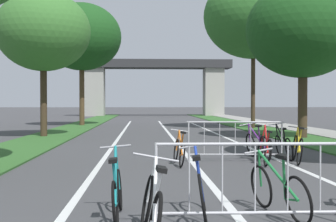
# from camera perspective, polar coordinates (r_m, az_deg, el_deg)

# --- Properties ---
(grass_verge_left) EXTENTS (2.28, 60.60, 0.05)m
(grass_verge_left) POSITION_cam_1_polar(r_m,az_deg,el_deg) (27.60, -11.71, -2.11)
(grass_verge_left) COLOR #2D5B26
(grass_verge_left) RESTS_ON ground
(grass_verge_right) EXTENTS (2.28, 60.60, 0.05)m
(grass_verge_right) POSITION_cam_1_polar(r_m,az_deg,el_deg) (28.09, 10.66, -2.05)
(grass_verge_right) COLOR #2D5B26
(grass_verge_right) RESTS_ON ground
(sidewalk_path_right) EXTENTS (2.20, 60.60, 0.08)m
(sidewalk_path_right) POSITION_cam_1_polar(r_m,az_deg,el_deg) (28.70, 15.01, -1.97)
(sidewalk_path_right) COLOR gray
(sidewalk_path_right) RESTS_ON ground
(lane_stripe_center) EXTENTS (0.14, 35.06, 0.01)m
(lane_stripe_center) POSITION_cam_1_polar(r_m,az_deg,el_deg) (20.08, 0.53, -3.33)
(lane_stripe_center) COLOR silver
(lane_stripe_center) RESTS_ON ground
(lane_stripe_right_lane) EXTENTS (0.14, 35.06, 0.01)m
(lane_stripe_right_lane) POSITION_cam_1_polar(r_m,az_deg,el_deg) (20.36, 7.14, -3.27)
(lane_stripe_right_lane) COLOR silver
(lane_stripe_right_lane) RESTS_ON ground
(lane_stripe_left_lane) EXTENTS (0.14, 35.06, 0.01)m
(lane_stripe_left_lane) POSITION_cam_1_polar(r_m,az_deg,el_deg) (20.07, -6.17, -3.33)
(lane_stripe_left_lane) COLOR silver
(lane_stripe_left_lane) RESTS_ON ground
(overpass_bridge) EXTENTS (17.59, 3.10, 6.44)m
(overpass_bridge) POSITION_cam_1_polar(r_m,az_deg,el_deg) (52.62, -1.70, 4.02)
(overpass_bridge) COLOR #2D2D30
(overpass_bridge) RESTS_ON ground
(tree_left_oak_mid) EXTENTS (4.15, 4.15, 6.47)m
(tree_left_oak_mid) POSITION_cam_1_polar(r_m,az_deg,el_deg) (21.16, -15.36, 9.58)
(tree_left_oak_mid) COLOR #3D2D1E
(tree_left_oak_mid) RESTS_ON ground
(tree_left_oak_near) EXTENTS (5.23, 5.23, 8.11)m
(tree_left_oak_near) POSITION_cam_1_polar(r_m,az_deg,el_deg) (30.96, -10.77, 9.10)
(tree_left_oak_near) COLOR #4C3823
(tree_left_oak_near) RESTS_ON ground
(tree_right_pine_far) EXTENTS (4.85, 4.85, 6.72)m
(tree_right_pine_far) POSITION_cam_1_polar(r_m,az_deg,el_deg) (20.52, 16.56, 9.72)
(tree_right_pine_far) COLOR #3D2D1E
(tree_right_pine_far) RESTS_ON ground
(tree_right_cypress_far) EXTENTS (5.86, 5.86, 9.11)m
(tree_right_cypress_far) POSITION_cam_1_polar(r_m,az_deg,el_deg) (27.79, 10.64, 11.56)
(tree_right_cypress_far) COLOR #3D2D1E
(tree_right_cypress_far) RESTS_ON ground
(crowd_barrier_nearest) EXTENTS (2.51, 0.48, 1.05)m
(crowd_barrier_nearest) POSITION_cam_1_polar(r_m,az_deg,el_deg) (5.77, 10.86, -9.09)
(crowd_barrier_nearest) COLOR #ADADB2
(crowd_barrier_nearest) RESTS_ON ground
(crowd_barrier_second) EXTENTS (2.52, 0.57, 1.05)m
(crowd_barrier_second) POSITION_cam_1_polar(r_m,az_deg,el_deg) (12.06, 8.42, -3.78)
(crowd_barrier_second) COLOR #ADADB2
(crowd_barrier_second) RESTS_ON ground
(bicycle_yellow_0) EXTENTS (0.64, 1.68, 0.94)m
(bicycle_yellow_0) POSITION_cam_1_polar(r_m,az_deg,el_deg) (12.03, 15.91, -4.48)
(bicycle_yellow_0) COLOR black
(bicycle_yellow_0) RESTS_ON ground
(bicycle_red_1) EXTENTS (0.56, 1.73, 1.00)m
(bicycle_red_1) POSITION_cam_1_polar(r_m,az_deg,el_deg) (11.70, 11.97, -4.67)
(bicycle_red_1) COLOR black
(bicycle_red_1) RESTS_ON ground
(bicycle_blue_2) EXTENTS (0.46, 1.68, 0.97)m
(bicycle_blue_2) POSITION_cam_1_polar(r_m,az_deg,el_deg) (6.06, 4.22, -9.90)
(bicycle_blue_2) COLOR black
(bicycle_blue_2) RESTS_ON ground
(bicycle_white_3) EXTENTS (0.56, 1.73, 0.94)m
(bicycle_white_3) POSITION_cam_1_polar(r_m,az_deg,el_deg) (5.09, -2.14, -12.14)
(bicycle_white_3) COLOR black
(bicycle_white_3) RESTS_ON ground
(bicycle_teal_4) EXTENTS (0.44, 1.63, 0.95)m
(bicycle_teal_4) POSITION_cam_1_polar(r_m,az_deg,el_deg) (6.10, -6.40, -10.12)
(bicycle_teal_4) COLOR black
(bicycle_teal_4) RESTS_ON ground
(bicycle_black_5) EXTENTS (0.50, 1.59, 0.99)m
(bicycle_black_5) POSITION_cam_1_polar(r_m,az_deg,el_deg) (12.84, 14.29, -4.22)
(bicycle_black_5) COLOR black
(bicycle_black_5) RESTS_ON ground
(bicycle_green_6) EXTENTS (0.61, 1.63, 0.88)m
(bicycle_green_6) POSITION_cam_1_polar(r_m,az_deg,el_deg) (6.41, 13.62, -9.56)
(bicycle_green_6) COLOR black
(bicycle_green_6) RESTS_ON ground
(bicycle_orange_8) EXTENTS (0.45, 1.62, 0.86)m
(bicycle_orange_8) POSITION_cam_1_polar(r_m,az_deg,el_deg) (11.30, 1.43, -4.98)
(bicycle_orange_8) COLOR black
(bicycle_orange_8) RESTS_ON ground
(bicycle_purple_9) EXTENTS (0.63, 1.70, 0.99)m
(bicycle_purple_9) POSITION_cam_1_polar(r_m,az_deg,el_deg) (12.67, 11.17, -4.21)
(bicycle_purple_9) COLOR black
(bicycle_purple_9) RESTS_ON ground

